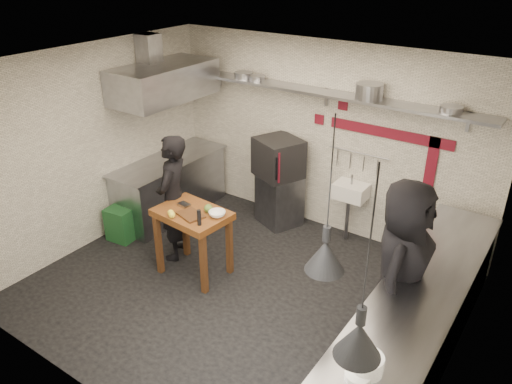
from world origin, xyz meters
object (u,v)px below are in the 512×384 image
Objects in this scene: combi_oven at (279,158)px; green_bin at (123,223)px; chef_left at (173,198)px; chef_right at (401,268)px; prep_table at (194,242)px; oven_stand at (279,199)px.

combi_oven is 1.25× the size of green_bin.
combi_oven reaches higher than green_bin.
chef_right is at bearing 69.54° from chef_left.
prep_table is 0.52× the size of chef_left.
prep_table is 0.67m from chef_left.
combi_oven is at bearing 136.01° from chef_left.
chef_right is at bearing 2.13° from green_bin.
chef_left is at bearing -89.39° from combi_oven.
chef_right reaches higher than oven_stand.
prep_table is (1.45, -0.06, 0.21)m from green_bin.
prep_table reaches higher than green_bin.
combi_oven is 0.68× the size of prep_table.
oven_stand is 1.60× the size of green_bin.
oven_stand is at bearing 53.33° from chef_right.
green_bin is (-1.62, -1.69, -0.84)m from combi_oven.
prep_table is at bearing -72.17° from combi_oven.
chef_left is (-0.67, -1.57, -0.21)m from combi_oven.
chef_left is at bearing -89.80° from oven_stand.
chef_left reaches higher than combi_oven.
green_bin is at bearing -103.56° from chef_left.
prep_table is at bearing -2.36° from green_bin.
oven_stand is 1.80m from chef_left.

